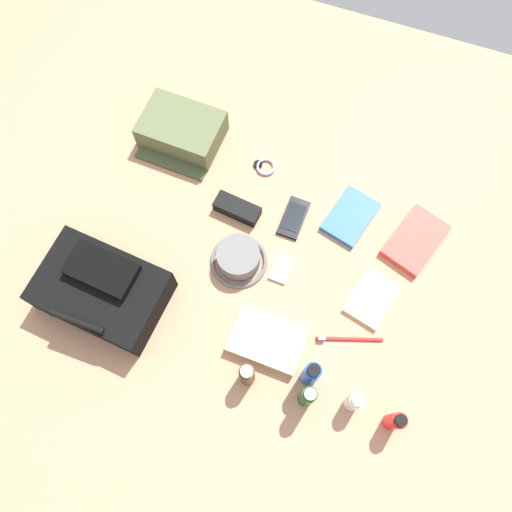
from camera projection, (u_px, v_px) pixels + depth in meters
ground_plane at (256, 262)px, 1.54m from camera, size 2.64×2.02×0.02m
backpack at (102, 290)px, 1.44m from camera, size 0.36×0.26×0.14m
toiletry_pouch at (182, 131)px, 1.63m from camera, size 0.25×0.22×0.09m
bucket_hat at (239, 258)px, 1.50m from camera, size 0.17×0.17×0.07m
sunscreen_spray at (395, 421)px, 1.32m from camera, size 0.04×0.04×0.13m
toothpaste_tube at (354, 402)px, 1.34m from camera, size 0.04×0.04×0.11m
shampoo_bottle at (307, 397)px, 1.32m from camera, size 0.04×0.04×0.16m
deodorant_spray at (311, 374)px, 1.34m from camera, size 0.04×0.04×0.16m
cologne_bottle at (247, 374)px, 1.36m from camera, size 0.04×0.04×0.13m
paperback_novel at (415, 241)px, 1.54m from camera, size 0.18×0.23×0.03m
travel_guidebook at (350, 217)px, 1.57m from camera, size 0.16×0.19×0.02m
cell_phone at (294, 218)px, 1.57m from camera, size 0.07×0.13×0.01m
media_player at (281, 269)px, 1.52m from camera, size 0.05×0.09×0.01m
wristwatch at (265, 167)px, 1.63m from camera, size 0.07×0.06×0.01m
toothbrush at (346, 339)px, 1.45m from camera, size 0.18×0.07×0.02m
notepad at (372, 298)px, 1.48m from camera, size 0.14×0.17×0.02m
folded_towel at (267, 339)px, 1.43m from camera, size 0.20×0.14×0.04m
sunglasses_case at (237, 209)px, 1.57m from camera, size 0.15×0.07×0.04m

